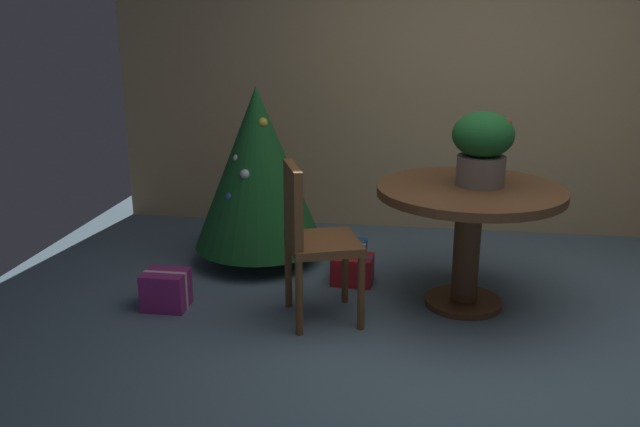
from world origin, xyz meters
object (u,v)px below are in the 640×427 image
object	(u,v)px
holiday_tree	(258,168)
gift_box_purple	(166,290)
gift_box_blue	(353,256)
gift_box_red	(353,269)
round_dining_table	(469,213)
wooden_chair_left	(311,234)
flower_vase	(483,145)

from	to	relation	value
holiday_tree	gift_box_purple	distance (m)	1.14
gift_box_purple	gift_box_blue	size ratio (longest dim) A/B	0.88
gift_box_purple	gift_box_red	distance (m)	1.25
gift_box_blue	gift_box_red	distance (m)	0.29
holiday_tree	gift_box_blue	bearing A→B (deg)	-2.33
gift_box_purple	holiday_tree	bearing A→B (deg)	66.32
round_dining_table	wooden_chair_left	bearing A→B (deg)	-160.00
flower_vase	wooden_chair_left	xyz separation A→B (m)	(-0.98, -0.38, -0.48)
flower_vase	gift_box_red	world-z (taller)	flower_vase
wooden_chair_left	gift_box_red	distance (m)	0.77
gift_box_red	gift_box_purple	bearing A→B (deg)	-152.66
round_dining_table	gift_box_purple	xyz separation A→B (m)	(-1.85, -0.32, -0.49)
holiday_tree	gift_box_blue	size ratio (longest dim) A/B	4.22
round_dining_table	gift_box_red	bearing A→B (deg)	160.42
round_dining_table	flower_vase	bearing A→B (deg)	39.45
round_dining_table	holiday_tree	world-z (taller)	holiday_tree
holiday_tree	gift_box_red	bearing A→B (deg)	-23.44
flower_vase	holiday_tree	xyz separation A→B (m)	(-1.51, 0.53, -0.31)
holiday_tree	gift_box_blue	xyz separation A→B (m)	(0.70, -0.03, -0.62)
round_dining_table	holiday_tree	distance (m)	1.57
wooden_chair_left	holiday_tree	size ratio (longest dim) A/B	0.74
wooden_chair_left	gift_box_blue	size ratio (longest dim) A/B	3.11
round_dining_table	wooden_chair_left	world-z (taller)	wooden_chair_left
gift_box_red	gift_box_blue	bearing A→B (deg)	94.87
wooden_chair_left	gift_box_red	xyz separation A→B (m)	(0.19, 0.60, -0.44)
gift_box_red	round_dining_table	bearing A→B (deg)	-19.58
holiday_tree	gift_box_purple	xyz separation A→B (m)	(-0.39, -0.89, -0.59)
flower_vase	round_dining_table	bearing A→B (deg)	-140.55
gift_box_purple	gift_box_blue	distance (m)	1.39
wooden_chair_left	gift_box_blue	bearing A→B (deg)	79.34
wooden_chair_left	gift_box_purple	xyz separation A→B (m)	(-0.92, 0.02, -0.42)
wooden_chair_left	round_dining_table	bearing A→B (deg)	20.00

